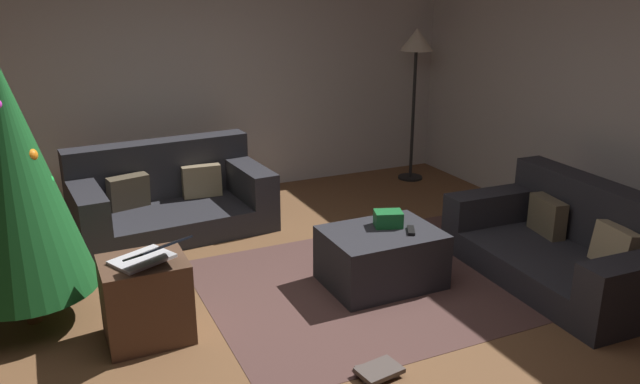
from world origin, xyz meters
name	(u,v)px	position (x,y,z in m)	size (l,w,h in m)	color
ground_plane	(294,337)	(0.00, 0.00, 0.00)	(6.40, 6.40, 0.00)	brown
rear_partition	(173,73)	(0.00, 3.14, 1.30)	(6.40, 0.12, 2.60)	#BCB7B2
couch_left	(169,198)	(-0.30, 2.26, 0.28)	(1.77, 1.09, 0.77)	#26262B
couch_right	(571,245)	(2.26, -0.08, 0.26)	(1.04, 1.75, 0.72)	#26262B
ottoman	(381,257)	(0.89, 0.43, 0.21)	(0.83, 0.63, 0.42)	#26262B
gift_box	(388,219)	(0.98, 0.50, 0.48)	(0.21, 0.15, 0.12)	#19662D
tv_remote	(411,230)	(1.08, 0.33, 0.43)	(0.05, 0.16, 0.02)	black
christmas_tree	(12,176)	(-1.50, 0.91, 1.02)	(0.89, 0.89, 1.89)	brown
side_table	(146,299)	(-0.84, 0.39, 0.27)	(0.52, 0.44, 0.54)	#4C3323
laptop	(148,255)	(-0.81, 0.33, 0.59)	(0.49, 0.52, 0.19)	silver
book_stack	(378,371)	(0.28, -0.59, 0.03)	(0.27, 0.22, 0.06)	#4C423D
corner_lamp	(416,52)	(2.56, 2.62, 1.45)	(0.36, 0.36, 1.70)	black
area_rug	(380,282)	(0.89, 0.43, 0.00)	(2.60, 2.00, 0.01)	#4D332E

